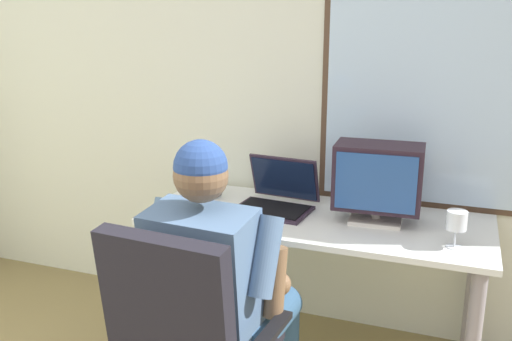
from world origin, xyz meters
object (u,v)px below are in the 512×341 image
at_px(laptop, 277,195).
at_px(wine_glass, 457,222).
at_px(office_chair, 186,338).
at_px(person_seated, 219,284).
at_px(crt_monitor, 378,178).
at_px(desk_speaker, 212,182).
at_px(cd_case, 194,209).
at_px(desk, 315,240).

distance_m(laptop, wine_glass, 0.86).
height_order(office_chair, person_seated, person_seated).
bearing_deg(crt_monitor, laptop, 175.91).
distance_m(person_seated, desk_speaker, 0.86).
bearing_deg(cd_case, crt_monitor, 9.87).
distance_m(laptop, cd_case, 0.41).
height_order(desk, crt_monitor, crt_monitor).
relative_size(person_seated, desk_speaker, 7.81).
height_order(laptop, desk_speaker, laptop).
relative_size(desk_speaker, cd_case, 0.96).
relative_size(desk, person_seated, 1.29).
bearing_deg(laptop, wine_glass, -14.97).
xyz_separation_m(crt_monitor, desk_speaker, (-0.85, 0.08, -0.13)).
height_order(person_seated, desk_speaker, person_seated).
bearing_deg(crt_monitor, desk_speaker, 174.86).
relative_size(person_seated, wine_glass, 7.85).
bearing_deg(person_seated, crt_monitor, 55.04).
height_order(desk, laptop, laptop).
distance_m(crt_monitor, desk_speaker, 0.86).
bearing_deg(cd_case, person_seated, -55.55).
relative_size(desk, desk_speaker, 10.09).
xyz_separation_m(crt_monitor, laptop, (-0.48, 0.03, -0.14)).
bearing_deg(desk, desk_speaker, 169.12).
bearing_deg(desk, laptop, 161.90).
xyz_separation_m(office_chair, crt_monitor, (0.49, 0.93, 0.37)).
xyz_separation_m(desk, crt_monitor, (0.27, 0.03, 0.32)).
bearing_deg(crt_monitor, person_seated, -124.96).
height_order(desk_speaker, cd_case, desk_speaker).
distance_m(office_chair, cd_case, 0.88).
xyz_separation_m(desk, laptop, (-0.21, 0.07, 0.18)).
bearing_deg(desk, person_seated, -107.73).
relative_size(person_seated, crt_monitor, 3.11).
relative_size(desk, laptop, 4.18).
bearing_deg(office_chair, person_seated, 86.08).
bearing_deg(cd_case, wine_glass, -1.92).
relative_size(desk, wine_glass, 10.14).
bearing_deg(laptop, office_chair, -90.70).
height_order(crt_monitor, wine_glass, crt_monitor).
bearing_deg(person_seated, office_chair, -93.92).
bearing_deg(desk_speaker, cd_case, -88.75).
xyz_separation_m(crt_monitor, wine_glass, (0.35, -0.19, -0.10)).
bearing_deg(desk_speaker, wine_glass, -12.42).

